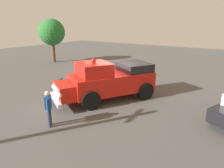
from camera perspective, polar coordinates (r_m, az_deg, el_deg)
The scene contains 6 objects.
ground_plane at distance 12.76m, azimuth -0.21°, elevation -3.60°, with size 60.00×60.00×0.00m, color #514F4C.
vintage_fire_truck at distance 12.00m, azimuth -1.00°, elevation 1.08°, with size 4.81×6.25×2.59m.
lawn_chair_by_car at distance 13.50m, azimuth -13.76°, elevation -0.28°, with size 0.64×0.64×1.02m.
spectator_standing at distance 9.33m, azimuth -17.55°, elevation -6.01°, with size 0.53×0.52×1.68m.
oak_tree_right at distance 24.71m, azimuth -16.68°, elevation 13.83°, with size 2.97×2.97×4.93m.
traffic_cone at distance 16.82m, azimuth -0.37°, elevation 2.61°, with size 0.40×0.40×0.64m.
Camera 1 is at (-6.80, 9.81, 4.49)m, focal length 32.30 mm.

